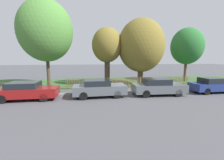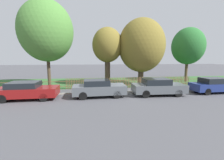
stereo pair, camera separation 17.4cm
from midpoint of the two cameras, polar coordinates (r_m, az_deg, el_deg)
ground_plane at (r=14.21m, az=9.06°, el=-4.68°), size 120.00×120.00×0.00m
kerb_stone at (r=14.29m, az=8.94°, el=-4.35°), size 43.99×0.20×0.12m
grass_strip at (r=20.35m, az=3.71°, el=-0.61°), size 43.99×8.33×0.01m
park_fence at (r=16.27m, az=6.72°, el=-0.93°), size 43.99×0.05×1.13m
parked_car_black_saloon at (r=13.28m, az=-30.04°, el=-3.51°), size 4.51×1.93×1.38m
parked_car_navy_estate at (r=12.40m, az=-5.31°, el=-3.06°), size 4.33×1.95×1.42m
parked_car_red_compact at (r=13.53m, az=16.76°, el=-2.41°), size 4.49×2.01×1.44m
parked_car_white_van at (r=16.72m, az=33.97°, el=-1.59°), size 4.35×1.72×1.40m
covered_motorcycle at (r=14.39m, az=-5.53°, el=-1.84°), size 2.06×0.76×1.04m
tree_nearest_kerb at (r=18.03m, az=-24.18°, el=16.66°), size 5.60×5.60×9.23m
tree_behind_motorcycle at (r=17.44m, az=-2.19°, el=12.92°), size 3.43×3.43×6.62m
tree_mid_park at (r=17.90m, az=10.74°, el=12.70°), size 5.29×5.29×7.63m
tree_far_left at (r=22.72m, az=26.45°, el=11.43°), size 4.19×4.19×7.15m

